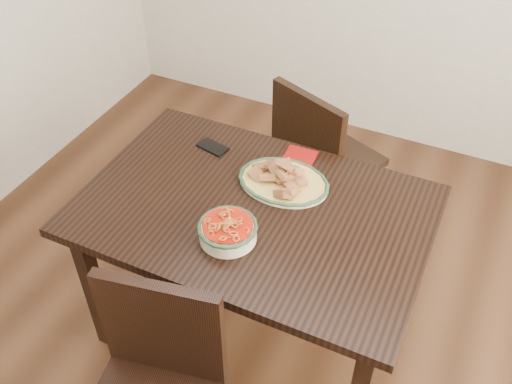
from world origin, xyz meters
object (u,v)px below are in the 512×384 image
at_px(fish_plate, 284,175).
at_px(smartphone, 213,147).
at_px(dining_table, 254,223).
at_px(chair_far, 320,156).
at_px(noodle_bowl, 228,229).

distance_m(fish_plate, smartphone, 0.38).
relative_size(dining_table, chair_far, 1.48).
distance_m(fish_plate, noodle_bowl, 0.36).
bearing_deg(fish_plate, smartphone, 166.64).
xyz_separation_m(dining_table, noodle_bowl, (-0.01, -0.18, 0.13)).
distance_m(noodle_bowl, smartphone, 0.54).
bearing_deg(dining_table, noodle_bowl, -94.36).
bearing_deg(noodle_bowl, chair_far, 87.65).
relative_size(fish_plate, noodle_bowl, 1.69).
height_order(fish_plate, noodle_bowl, fish_plate).
bearing_deg(dining_table, chair_far, 88.17).
xyz_separation_m(chair_far, noodle_bowl, (-0.04, -0.89, 0.29)).
distance_m(dining_table, fish_plate, 0.22).
bearing_deg(chair_far, noodle_bowl, 110.19).
bearing_deg(smartphone, dining_table, -26.38).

